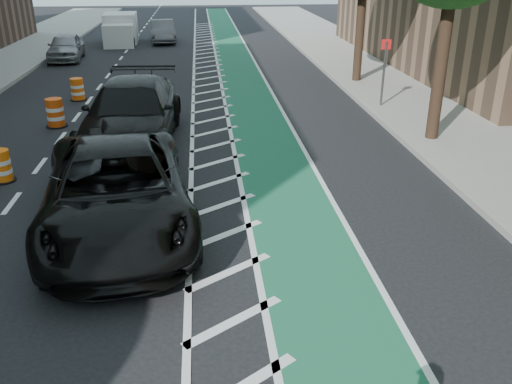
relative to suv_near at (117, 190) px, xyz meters
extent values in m
plane|color=black|center=(0.61, -3.33, -0.85)|extent=(120.00, 120.00, 0.00)
cube|color=#1B5F40|center=(3.61, 6.67, -0.84)|extent=(2.00, 90.00, 0.01)
cube|color=silver|center=(2.11, 6.67, -0.84)|extent=(1.40, 90.00, 0.01)
cube|color=gray|center=(10.11, 6.67, -0.77)|extent=(5.00, 90.00, 0.15)
cube|color=gray|center=(7.66, 6.67, -0.77)|extent=(0.12, 90.00, 0.16)
cylinder|color=#382619|center=(8.51, 4.67, 1.35)|extent=(0.36, 0.36, 4.40)
cylinder|color=#382619|center=(8.51, 12.67, 1.35)|extent=(0.36, 0.36, 4.40)
cylinder|color=#4C4C4C|center=(8.21, 8.67, 0.35)|extent=(0.08, 0.08, 2.40)
cube|color=red|center=(8.21, 8.67, 1.45)|extent=(0.35, 0.02, 0.35)
imported|color=black|center=(0.00, 0.00, 0.00)|extent=(3.60, 6.41, 1.69)
imported|color=black|center=(-0.30, 5.60, 0.05)|extent=(2.81, 6.32, 1.80)
imported|color=gray|center=(-5.39, 20.42, -0.15)|extent=(1.93, 4.20, 1.39)
imported|color=#5A5A5F|center=(-0.64, 26.69, -0.15)|extent=(1.92, 4.34, 1.39)
cube|color=silver|center=(-3.28, 26.84, 0.06)|extent=(2.15, 3.01, 1.82)
cube|color=silver|center=(-3.16, 24.66, -0.16)|extent=(1.89, 1.55, 1.36)
cylinder|color=black|center=(-3.96, 24.25, -0.53)|extent=(0.26, 0.65, 0.64)
cylinder|color=black|center=(-2.32, 24.34, -0.53)|extent=(0.26, 0.65, 0.64)
cylinder|color=black|center=(-4.13, 27.52, -0.53)|extent=(0.26, 0.65, 0.64)
cylinder|color=black|center=(-2.50, 27.61, -0.53)|extent=(0.26, 0.65, 0.64)
cylinder|color=orange|center=(-3.19, 2.87, -0.45)|extent=(0.46, 0.46, 0.80)
cylinder|color=silver|center=(-3.19, 2.87, -0.58)|extent=(0.47, 0.47, 0.11)
cylinder|color=silver|center=(-3.19, 2.87, -0.33)|extent=(0.47, 0.47, 0.11)
cylinder|color=black|center=(-3.19, 2.87, -0.83)|extent=(0.59, 0.59, 0.04)
cylinder|color=#EC4A0C|center=(-2.99, 7.57, -0.38)|extent=(0.53, 0.53, 0.92)
cylinder|color=silver|center=(-2.99, 7.57, -0.54)|extent=(0.54, 0.54, 0.12)
cylinder|color=silver|center=(-2.99, 7.57, -0.25)|extent=(0.54, 0.54, 0.12)
cylinder|color=black|center=(-2.99, 7.57, -0.83)|extent=(0.68, 0.68, 0.04)
cylinder|color=#FF5E0D|center=(-3.01, 11.17, -0.43)|extent=(0.49, 0.49, 0.84)
cylinder|color=silver|center=(-3.01, 11.17, -0.57)|extent=(0.50, 0.50, 0.11)
cylinder|color=silver|center=(-3.01, 11.17, -0.30)|extent=(0.50, 0.50, 0.11)
cylinder|color=black|center=(-3.01, 11.17, -0.83)|extent=(0.62, 0.62, 0.04)
camera|label=1|loc=(1.77, -10.07, 4.22)|focal=38.00mm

